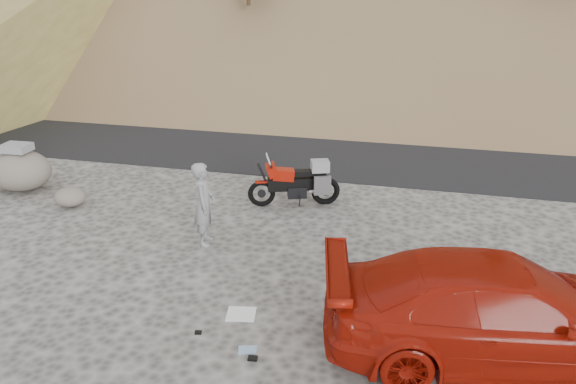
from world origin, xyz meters
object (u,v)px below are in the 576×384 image
motorcycle (298,183)px  man (206,243)px  red_car (494,352)px  boulder (20,170)px

motorcycle → man: 3.05m
motorcycle → red_car: (4.33, -5.07, -0.60)m
man → boulder: 6.37m
man → red_car: 6.36m
man → boulder: boulder is taller
motorcycle → boulder: motorcycle is taller
man → boulder: size_ratio=0.99×
motorcycle → red_car: motorcycle is taller
man → boulder: bearing=58.5°
motorcycle → red_car: bearing=-69.1°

